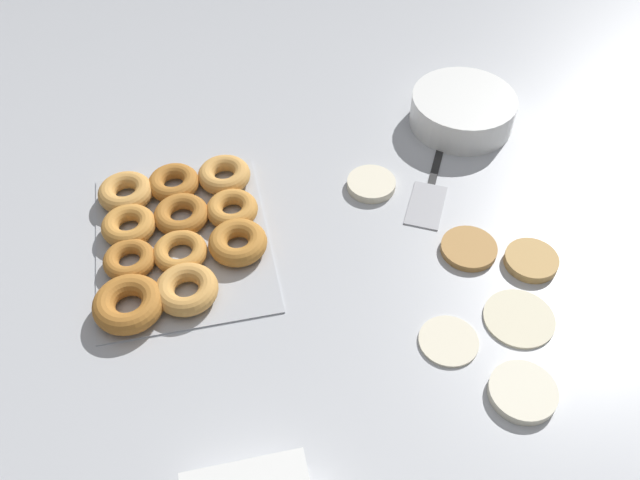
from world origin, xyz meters
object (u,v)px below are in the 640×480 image
(pancake_4, at_px, (449,340))
(donut_tray, at_px, (176,234))
(pancake_2, at_px, (469,248))
(spatula, at_px, (429,194))
(batter_bowl, at_px, (462,110))
(pancake_1, at_px, (519,317))
(pancake_3, at_px, (523,392))
(pancake_5, at_px, (531,260))
(pancake_0, at_px, (371,184))

(pancake_4, height_order, donut_tray, donut_tray)
(pancake_2, bearing_deg, spatula, -170.66)
(batter_bowl, bearing_deg, donut_tray, -71.07)
(pancake_1, bearing_deg, donut_tray, -118.56)
(pancake_1, height_order, pancake_4, same)
(pancake_3, bearing_deg, pancake_1, 158.35)
(pancake_5, bearing_deg, pancake_1, -32.27)
(pancake_2, distance_m, pancake_4, 0.19)
(pancake_1, bearing_deg, pancake_5, 147.73)
(pancake_2, height_order, pancake_5, pancake_5)
(pancake_1, xyz_separation_m, pancake_4, (0.02, -0.12, 0.00))
(spatula, bearing_deg, pancake_1, 38.13)
(pancake_4, distance_m, spatula, 0.31)
(pancake_1, distance_m, batter_bowl, 0.48)
(pancake_1, distance_m, donut_tray, 0.57)
(pancake_2, relative_size, pancake_5, 1.07)
(pancake_0, relative_size, pancake_2, 0.94)
(pancake_0, bearing_deg, spatula, 65.84)
(pancake_4, bearing_deg, spatula, 167.04)
(pancake_3, distance_m, pancake_4, 0.13)
(pancake_5, xyz_separation_m, donut_tray, (-0.17, -0.56, 0.01))
(batter_bowl, bearing_deg, pancake_1, -9.26)
(pancake_3, xyz_separation_m, pancake_5, (-0.22, 0.11, 0.00))
(pancake_0, relative_size, batter_bowl, 0.43)
(pancake_1, xyz_separation_m, spatula, (-0.29, -0.05, -0.00))
(spatula, bearing_deg, pancake_2, 37.60)
(batter_bowl, xyz_separation_m, spatula, (0.18, -0.13, -0.03))
(pancake_3, height_order, donut_tray, donut_tray)
(pancake_4, relative_size, pancake_5, 1.03)
(pancake_4, relative_size, batter_bowl, 0.44)
(donut_tray, distance_m, spatula, 0.45)
(pancake_1, xyz_separation_m, batter_bowl, (-0.47, 0.08, 0.03))
(pancake_1, bearing_deg, pancake_3, -21.65)
(pancake_0, bearing_deg, pancake_1, 23.81)
(pancake_3, relative_size, donut_tray, 0.26)
(pancake_3, xyz_separation_m, pancake_4, (-0.10, -0.07, -0.00))
(donut_tray, bearing_deg, pancake_5, 73.00)
(pancake_3, bearing_deg, donut_tray, -131.05)
(pancake_1, height_order, donut_tray, donut_tray)
(pancake_2, xyz_separation_m, batter_bowl, (-0.32, 0.10, 0.03))
(pancake_5, bearing_deg, spatula, -148.87)
(pancake_2, relative_size, spatula, 0.40)
(pancake_4, bearing_deg, batter_bowl, 158.00)
(pancake_2, bearing_deg, pancake_3, -4.51)
(pancake_4, distance_m, pancake_5, 0.22)
(pancake_0, relative_size, pancake_3, 0.91)
(batter_bowl, height_order, spatula, batter_bowl)
(batter_bowl, bearing_deg, pancake_2, -17.81)
(donut_tray, bearing_deg, pancake_0, 99.31)
(pancake_2, height_order, donut_tray, donut_tray)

